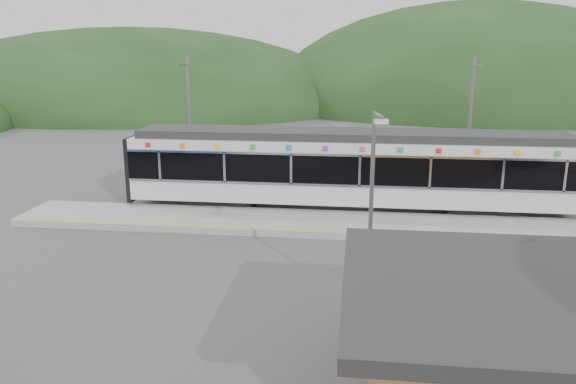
# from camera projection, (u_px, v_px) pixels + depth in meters

# --- Properties ---
(ground) EXTENTS (120.00, 120.00, 0.00)m
(ground) POSITION_uv_depth(u_px,v_px,m) (310.00, 254.00, 20.76)
(ground) COLOR #4C4C4F
(ground) RESTS_ON ground
(hills) EXTENTS (146.00, 149.00, 26.00)m
(hills) POSITION_uv_depth(u_px,v_px,m) (458.00, 218.00, 25.11)
(hills) COLOR #1E3D19
(hills) RESTS_ON ground
(platform) EXTENTS (26.00, 3.20, 0.30)m
(platform) POSITION_uv_depth(u_px,v_px,m) (317.00, 223.00, 23.90)
(platform) COLOR #9E9E99
(platform) RESTS_ON ground
(yellow_line) EXTENTS (26.00, 0.10, 0.01)m
(yellow_line) POSITION_uv_depth(u_px,v_px,m) (315.00, 229.00, 22.61)
(yellow_line) COLOR yellow
(yellow_line) RESTS_ON platform
(train) EXTENTS (20.44, 3.01, 3.74)m
(train) POSITION_uv_depth(u_px,v_px,m) (349.00, 167.00, 25.86)
(train) COLOR black
(train) RESTS_ON ground
(catenary_mast_west) EXTENTS (0.18, 1.80, 7.00)m
(catenary_mast_west) POSITION_uv_depth(u_px,v_px,m) (190.00, 123.00, 28.91)
(catenary_mast_west) COLOR slate
(catenary_mast_west) RESTS_ON ground
(catenary_mast_east) EXTENTS (0.18, 1.80, 7.00)m
(catenary_mast_east) POSITION_uv_depth(u_px,v_px,m) (469.00, 128.00, 27.24)
(catenary_mast_east) COLOR slate
(catenary_mast_east) RESTS_ON ground
(station_shelter) EXTENTS (9.20, 6.20, 3.00)m
(station_shelter) POSITION_uv_depth(u_px,v_px,m) (576.00, 356.00, 11.01)
(station_shelter) COLOR brown
(station_shelter) RESTS_ON ground
(lamp_post) EXTENTS (0.38, 1.04, 5.77)m
(lamp_post) POSITION_uv_depth(u_px,v_px,m) (372.00, 196.00, 15.48)
(lamp_post) COLOR slate
(lamp_post) RESTS_ON ground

